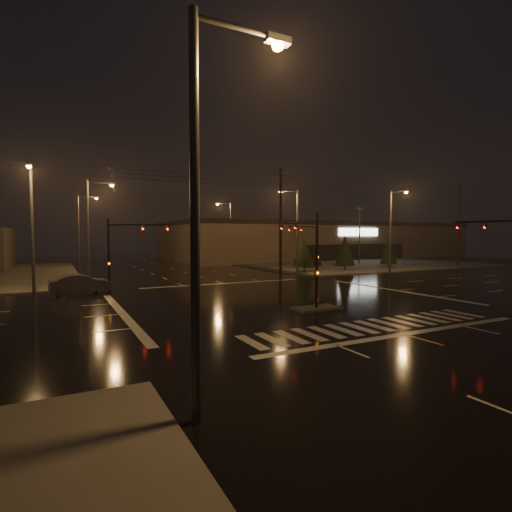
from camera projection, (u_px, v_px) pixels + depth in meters
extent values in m
plane|color=black|center=(283.00, 300.00, 28.46)|extent=(140.00, 140.00, 0.00)
cube|color=#4A4842|center=(343.00, 262.00, 68.75)|extent=(36.00, 36.00, 0.12)
cube|color=#4A4842|center=(316.00, 308.00, 24.90)|extent=(3.00, 1.60, 0.15)
cube|color=beige|center=(374.00, 326.00, 20.45)|extent=(15.00, 2.60, 0.01)
cube|color=beige|center=(404.00, 334.00, 18.67)|extent=(16.00, 0.50, 0.01)
cube|color=beige|center=(224.00, 283.00, 38.25)|extent=(16.00, 0.50, 0.01)
cube|color=black|center=(374.00, 262.00, 69.24)|extent=(50.00, 24.00, 0.08)
cube|color=brown|center=(313.00, 240.00, 85.07)|extent=(60.00, 28.00, 7.00)
cube|color=black|center=(314.00, 225.00, 84.90)|extent=(60.20, 28.20, 0.80)
cube|color=white|center=(359.00, 232.00, 72.44)|extent=(9.00, 0.20, 1.40)
cube|color=black|center=(358.00, 252.00, 72.67)|extent=(22.00, 0.15, 2.80)
cylinder|color=black|center=(317.00, 262.00, 24.74)|extent=(0.18, 0.18, 6.00)
cylinder|color=black|center=(297.00, 222.00, 26.61)|extent=(0.12, 4.50, 0.12)
imported|color=#594707|center=(282.00, 224.00, 28.42)|extent=(0.16, 0.20, 1.00)
cube|color=#594707|center=(317.00, 273.00, 24.78)|extent=(0.25, 0.18, 0.35)
cylinder|color=black|center=(317.00, 251.00, 42.40)|extent=(0.18, 0.18, 6.00)
cylinder|color=black|center=(304.00, 227.00, 40.45)|extent=(4.74, 1.82, 0.12)
imported|color=#594707|center=(290.00, 227.00, 38.81)|extent=(0.24, 0.22, 1.00)
cube|color=#594707|center=(317.00, 257.00, 42.44)|extent=(0.25, 0.18, 0.35)
cylinder|color=black|center=(109.00, 255.00, 32.88)|extent=(0.18, 0.18, 6.00)
cylinder|color=black|center=(139.00, 225.00, 33.06)|extent=(4.74, 1.82, 0.12)
imported|color=#594707|center=(167.00, 225.00, 33.33)|extent=(0.24, 0.22, 1.00)
cube|color=#594707|center=(109.00, 264.00, 32.92)|extent=(0.25, 0.18, 0.35)
cylinder|color=black|center=(489.00, 221.00, 24.95)|extent=(1.48, 3.80, 0.12)
imported|color=#594707|center=(458.00, 223.00, 26.18)|extent=(0.22, 0.24, 1.00)
cylinder|color=#38383A|center=(195.00, 220.00, 9.64)|extent=(0.24, 0.24, 10.00)
cylinder|color=#38383A|center=(240.00, 28.00, 9.93)|extent=(2.40, 0.14, 0.14)
cube|color=#38383A|center=(278.00, 40.00, 10.43)|extent=(0.70, 0.30, 0.18)
sphere|color=#FF992D|center=(278.00, 45.00, 10.44)|extent=(0.32, 0.32, 0.32)
cylinder|color=#38383A|center=(88.00, 231.00, 39.00)|extent=(0.24, 0.24, 10.00)
cylinder|color=#38383A|center=(100.00, 183.00, 39.29)|extent=(2.40, 0.14, 0.14)
cube|color=#38383A|center=(112.00, 184.00, 39.79)|extent=(0.70, 0.30, 0.18)
sphere|color=#FF992D|center=(112.00, 185.00, 39.80)|extent=(0.32, 0.32, 0.32)
cylinder|color=#38383A|center=(79.00, 232.00, 53.24)|extent=(0.24, 0.24, 10.00)
cylinder|color=#38383A|center=(87.00, 197.00, 53.53)|extent=(2.40, 0.14, 0.14)
cube|color=#38383A|center=(96.00, 197.00, 54.03)|extent=(0.70, 0.30, 0.18)
sphere|color=#FF992D|center=(96.00, 198.00, 54.04)|extent=(0.32, 0.32, 0.32)
cylinder|color=#38383A|center=(297.00, 232.00, 47.65)|extent=(0.24, 0.24, 10.00)
cylinder|color=#38383A|center=(289.00, 191.00, 46.85)|extent=(2.40, 0.14, 0.14)
cube|color=#38383A|center=(281.00, 191.00, 46.36)|extent=(0.70, 0.30, 0.18)
sphere|color=#FF992D|center=(281.00, 192.00, 46.36)|extent=(0.32, 0.32, 0.32)
cylinder|color=#38383A|center=(231.00, 233.00, 65.44)|extent=(0.24, 0.24, 10.00)
cylinder|color=#38383A|center=(224.00, 203.00, 64.65)|extent=(2.40, 0.14, 0.14)
cube|color=#38383A|center=(218.00, 203.00, 64.15)|extent=(0.70, 0.30, 0.18)
sphere|color=#FF992D|center=(218.00, 204.00, 64.16)|extent=(0.32, 0.32, 0.32)
cylinder|color=#38383A|center=(32.00, 231.00, 31.18)|extent=(0.24, 0.24, 10.00)
cylinder|color=#38383A|center=(30.00, 166.00, 29.86)|extent=(0.14, 2.40, 0.14)
cube|color=#38383A|center=(29.00, 165.00, 28.88)|extent=(0.30, 0.70, 0.18)
sphere|color=#FF992D|center=(29.00, 166.00, 28.89)|extent=(0.32, 0.32, 0.32)
cylinder|color=#38383A|center=(390.00, 232.00, 48.40)|extent=(0.24, 0.24, 10.00)
cylinder|color=#38383A|center=(399.00, 191.00, 47.08)|extent=(0.14, 2.40, 0.14)
cube|color=#38383A|center=(406.00, 191.00, 46.11)|extent=(0.30, 0.70, 0.18)
sphere|color=#FF992D|center=(406.00, 192.00, 46.11)|extent=(0.32, 0.32, 0.32)
cylinder|color=black|center=(281.00, 223.00, 44.23)|extent=(0.32, 0.32, 12.00)
cube|color=black|center=(281.00, 176.00, 43.96)|extent=(2.20, 0.12, 0.12)
cylinder|color=black|center=(459.00, 226.00, 57.83)|extent=(0.32, 0.32, 12.00)
cube|color=black|center=(460.00, 190.00, 57.56)|extent=(2.20, 0.12, 0.12)
cylinder|color=black|center=(304.00, 270.00, 49.56)|extent=(0.18, 0.18, 0.70)
cone|color=black|center=(304.00, 251.00, 49.44)|extent=(2.47, 2.47, 3.85)
cylinder|color=black|center=(345.00, 268.00, 51.72)|extent=(0.18, 0.18, 0.70)
cone|color=black|center=(345.00, 250.00, 51.60)|extent=(2.56, 2.56, 4.00)
cylinder|color=black|center=(388.00, 266.00, 55.31)|extent=(0.18, 0.18, 0.70)
cone|color=black|center=(389.00, 251.00, 55.19)|extent=(2.31, 2.31, 3.60)
imported|color=black|center=(308.00, 262.00, 59.28)|extent=(3.72, 4.31, 1.40)
imported|color=#515358|center=(81.00, 284.00, 31.83)|extent=(4.78, 1.98, 1.54)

